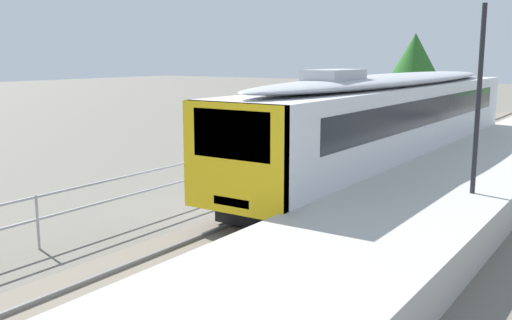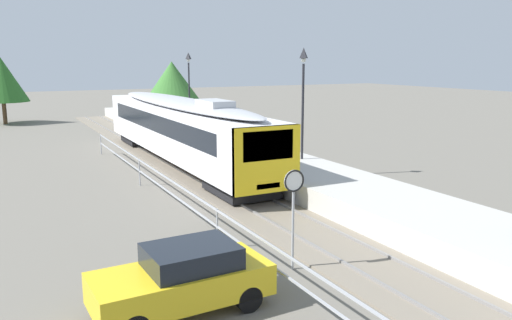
% 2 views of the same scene
% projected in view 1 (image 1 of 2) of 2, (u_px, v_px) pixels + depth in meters
% --- Properties ---
extents(ground_plane, '(160.00, 160.00, 0.00)m').
position_uv_depth(ground_plane, '(284.00, 176.00, 20.99)').
color(ground_plane, '#6B665B').
extents(track_rails, '(3.20, 60.00, 0.14)m').
position_uv_depth(track_rails, '(360.00, 185.00, 19.32)').
color(track_rails, slate).
rests_on(track_rails, ground).
extents(commuter_train, '(2.82, 20.31, 3.74)m').
position_uv_depth(commuter_train, '(394.00, 115.00, 21.26)').
color(commuter_train, silver).
rests_on(commuter_train, track_rails).
extents(station_platform, '(3.90, 60.00, 0.90)m').
position_uv_depth(station_platform, '(461.00, 185.00, 17.46)').
color(station_platform, '#B7B5AD').
rests_on(station_platform, ground).
extents(platform_lamp_mid_platform, '(0.34, 0.34, 5.35)m').
position_uv_depth(platform_lamp_mid_platform, '(482.00, 41.00, 13.81)').
color(platform_lamp_mid_platform, '#232328').
rests_on(platform_lamp_mid_platform, station_platform).
extents(carpark_fence, '(0.06, 36.06, 1.25)m').
position_uv_depth(carpark_fence, '(37.00, 210.00, 12.85)').
color(carpark_fence, '#9EA0A5').
rests_on(carpark_fence, ground).
extents(tree_behind_station_far, '(4.51, 4.51, 6.06)m').
position_uv_depth(tree_behind_station_far, '(415.00, 59.00, 45.78)').
color(tree_behind_station_far, brown).
rests_on(tree_behind_station_far, ground).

